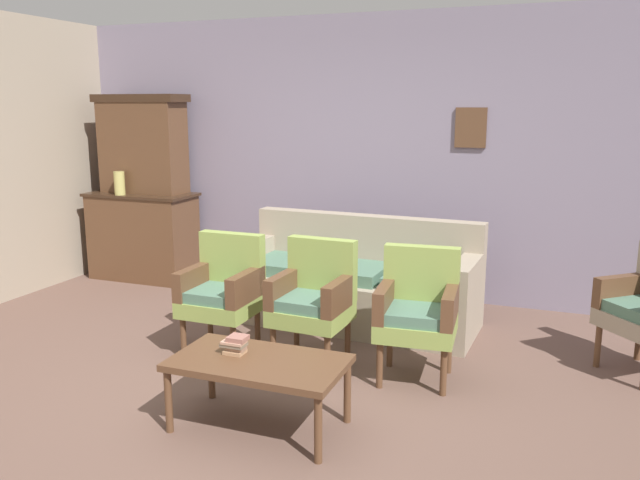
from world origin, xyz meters
The scene contains 11 objects.
ground_plane centered at (0.00, 0.00, 0.00)m, with size 7.68×7.68×0.00m, color brown.
wall_back_with_decor centered at (0.00, 2.63, 1.35)m, with size 6.40×0.09×2.70m.
side_cabinet centered at (-2.48, 2.25, 0.47)m, with size 1.16×0.55×0.93m.
cabinet_upper_hutch centered at (-2.48, 2.33, 1.45)m, with size 0.99×0.38×1.03m.
vase_on_cabinet centered at (-2.61, 2.07, 1.05)m, with size 0.11×0.11×0.24m, color tan.
floral_couch centered at (0.11, 1.67, 0.32)m, with size 2.12×0.90×0.90m.
armchair_row_middle centered at (-0.61, 0.65, 0.50)m, with size 0.53×0.50×0.90m.
armchair_by_doorway centered at (0.10, 0.71, 0.50)m, with size 0.55×0.52×0.90m.
armchair_near_cabinet centered at (0.86, 0.71, 0.50)m, with size 0.56×0.53×0.90m.
coffee_table centered at (0.16, -0.31, 0.38)m, with size 1.00×0.56×0.42m.
book_stack_on_table centered at (0.00, -0.28, 0.48)m, with size 0.15×0.11×0.11m.
Camera 1 is at (1.74, -3.44, 1.86)m, focal length 36.22 mm.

